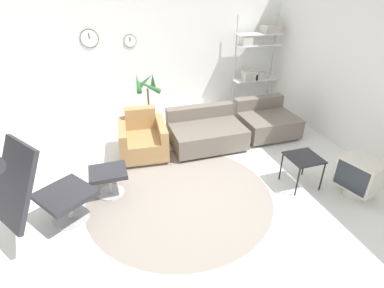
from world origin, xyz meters
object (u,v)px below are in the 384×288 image
potted_plant (149,108)px  side_table (304,160)px  ottoman (108,176)px  couch_second (265,122)px  lounge_chair (26,183)px  armchair_red (143,140)px  shelf_unit (257,56)px  couch_low (206,133)px  crt_television (360,176)px

potted_plant → side_table: bearing=-56.7°
side_table → ottoman: bearing=166.6°
couch_second → lounge_chair: bearing=22.8°
lounge_chair → armchair_red: bearing=101.1°
shelf_unit → couch_low: bearing=-140.3°
side_table → potted_plant: (-1.69, 2.57, -0.01)m
armchair_red → crt_television: size_ratio=1.51×
crt_television → couch_second: bearing=-7.8°
side_table → shelf_unit: bearing=75.4°
armchair_red → potted_plant: potted_plant is taller
couch_second → potted_plant: 2.26m
lounge_chair → crt_television: size_ratio=2.24×
couch_low → potted_plant: bearing=-51.6°
armchair_red → shelf_unit: bearing=-148.8°
ottoman → shelf_unit: (3.35, 2.27, 0.89)m
crt_television → potted_plant: potted_plant is taller
crt_television → shelf_unit: (0.16, 3.31, 0.86)m
couch_low → shelf_unit: 2.31m
lounge_chair → ottoman: lounge_chair is taller
lounge_chair → crt_television: (4.00, -0.47, -0.44)m
shelf_unit → armchair_red: bearing=-153.6°
lounge_chair → couch_low: size_ratio=1.05×
shelf_unit → lounge_chair: bearing=-145.7°
ottoman → crt_television: crt_television is taller
couch_low → potted_plant: size_ratio=1.11×
shelf_unit → couch_second: bearing=-107.4°
potted_plant → shelf_unit: bearing=7.5°
armchair_red → couch_second: bearing=-173.0°
side_table → crt_television: 0.74m
shelf_unit → side_table: bearing=-104.6°
couch_second → crt_television: size_ratio=1.71×
couch_low → shelf_unit: (1.63, 1.35, 0.93)m
side_table → armchair_red: bearing=142.2°
couch_second → armchair_red: bearing=2.4°
armchair_red → side_table: 2.51m
crt_television → shelf_unit: bearing=-17.2°
lounge_chair → potted_plant: 3.07m
armchair_red → couch_second: armchair_red is taller
ottoman → armchair_red: armchair_red is taller
side_table → shelf_unit: (0.75, 2.89, 0.75)m
armchair_red → crt_television: bearing=147.6°
lounge_chair → armchair_red: size_ratio=1.49×
lounge_chair → side_table: 3.42m
lounge_chair → couch_second: size_ratio=1.31×
ottoman → side_table: 2.67m
crt_television → side_table: bearing=40.2°
ottoman → side_table: size_ratio=1.05×
couch_low → potted_plant: potted_plant is taller
side_table → potted_plant: size_ratio=0.42×
side_table → crt_television: size_ratio=0.80×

